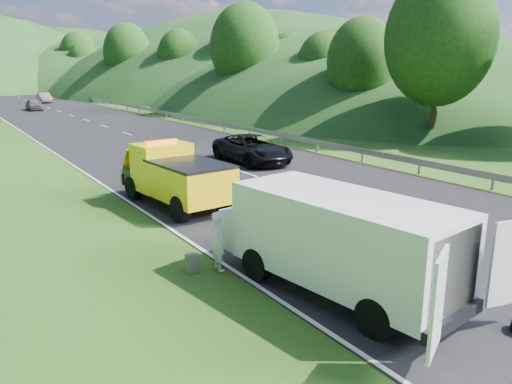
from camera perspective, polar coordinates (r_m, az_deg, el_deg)
ground at (r=16.09m, az=8.71°, el=-5.39°), size 320.00×320.00×0.00m
road_surface at (r=53.15m, az=-18.80°, el=7.77°), size 14.00×200.00×0.02m
guardrail at (r=67.14m, az=-15.50°, el=9.21°), size 0.06×140.00×1.52m
tree_line_right at (r=78.75m, az=-8.30°, el=10.26°), size 14.00×140.00×14.00m
hills_backdrop at (r=146.95m, az=-27.16°, el=10.69°), size 201.00×288.60×44.00m
tow_truck at (r=19.64m, az=-9.22°, el=1.85°), size 2.57×5.89×2.47m
white_van at (r=12.06m, az=9.21°, el=-5.22°), size 3.82×7.21×2.45m
woman at (r=13.68m, az=-4.24°, el=-8.89°), size 0.51×0.65×1.63m
child at (r=15.05m, az=2.99°, el=-6.65°), size 0.50×0.43×0.90m
worker at (r=12.38m, az=21.25°, el=-12.50°), size 1.38×1.01×1.92m
suitcase at (r=13.51m, az=-7.34°, el=-8.07°), size 0.35×0.22×0.52m
passing_suv at (r=28.37m, az=-0.43°, el=3.39°), size 2.65×5.61×1.55m
dist_car_a at (r=67.21m, az=-23.98°, el=8.51°), size 1.60×3.99×1.36m
dist_car_b at (r=80.18m, az=-22.99°, el=9.36°), size 1.51×4.32×1.42m
dist_car_c at (r=107.93m, az=-26.20°, el=10.03°), size 2.02×4.96×1.44m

